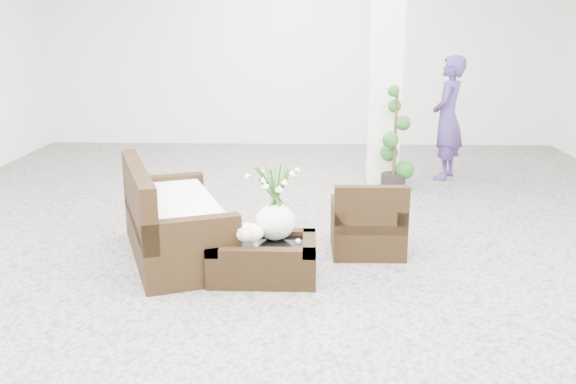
{
  "coord_description": "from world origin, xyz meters",
  "views": [
    {
      "loc": [
        0.18,
        -5.61,
        2.12
      ],
      "look_at": [
        0.0,
        -0.1,
        0.62
      ],
      "focal_mm": 38.95,
      "sensor_mm": 36.0,
      "label": 1
    }
  ],
  "objects_px": {
    "loveseat": "(177,211)",
    "coffee_table": "(263,260)",
    "topiary": "(395,139)",
    "armchair": "(368,216)"
  },
  "relations": [
    {
      "from": "coffee_table",
      "to": "topiary",
      "type": "distance_m",
      "value": 3.37
    },
    {
      "from": "coffee_table",
      "to": "loveseat",
      "type": "height_order",
      "value": "loveseat"
    },
    {
      "from": "armchair",
      "to": "topiary",
      "type": "height_order",
      "value": "topiary"
    },
    {
      "from": "coffee_table",
      "to": "topiary",
      "type": "bearing_deg",
      "value": 63.34
    },
    {
      "from": "coffee_table",
      "to": "armchair",
      "type": "relative_size",
      "value": 1.26
    },
    {
      "from": "armchair",
      "to": "coffee_table",
      "type": "bearing_deg",
      "value": 34.57
    },
    {
      "from": "topiary",
      "to": "loveseat",
      "type": "bearing_deg",
      "value": -132.97
    },
    {
      "from": "loveseat",
      "to": "armchair",
      "type": "bearing_deg",
      "value": -104.87
    },
    {
      "from": "topiary",
      "to": "armchair",
      "type": "bearing_deg",
      "value": -103.36
    },
    {
      "from": "loveseat",
      "to": "coffee_table",
      "type": "bearing_deg",
      "value": -141.09
    }
  ]
}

